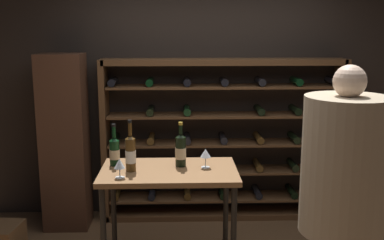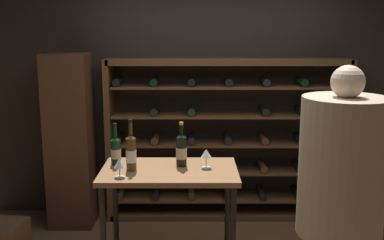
{
  "view_description": "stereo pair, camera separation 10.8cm",
  "coord_description": "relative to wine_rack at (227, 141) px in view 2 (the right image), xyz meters",
  "views": [
    {
      "loc": [
        -0.3,
        -3.35,
        2.02
      ],
      "look_at": [
        -0.18,
        0.23,
        1.31
      ],
      "focal_mm": 43.28,
      "sensor_mm": 36.0,
      "label": 1
    },
    {
      "loc": [
        -0.19,
        -3.35,
        2.02
      ],
      "look_at": [
        -0.18,
        0.23,
        1.31
      ],
      "focal_mm": 43.28,
      "sensor_mm": 36.0,
      "label": 2
    }
  ],
  "objects": [
    {
      "name": "wine_bottle_green_slim",
      "position": [
        -0.46,
        -1.23,
        0.23
      ],
      "size": [
        0.09,
        0.09,
        0.35
      ],
      "color": "black",
      "rests_on": "tasting_table"
    },
    {
      "name": "back_wall",
      "position": [
        -0.19,
        0.21,
        0.65
      ],
      "size": [
        4.78,
        0.1,
        2.98
      ],
      "primitive_type": "cube",
      "color": "black",
      "rests_on": "ground"
    },
    {
      "name": "wine_bottle_red_label",
      "position": [
        -0.99,
        -1.19,
        0.22
      ],
      "size": [
        0.08,
        0.08,
        0.34
      ],
      "color": "black",
      "rests_on": "tasting_table"
    },
    {
      "name": "person_host_in_suit",
      "position": [
        0.52,
        -2.1,
        0.15
      ],
      "size": [
        0.51,
        0.51,
        1.81
      ],
      "rotation": [
        0.0,
        0.0,
        -3.0
      ],
      "color": "black",
      "rests_on": "ground"
    },
    {
      "name": "wine_glass_stemmed_left",
      "position": [
        -0.91,
        -1.51,
        0.21
      ],
      "size": [
        0.08,
        0.08,
        0.14
      ],
      "color": "silver",
      "rests_on": "tasting_table"
    },
    {
      "name": "tasting_table",
      "position": [
        -0.55,
        -1.32,
        -0.01
      ],
      "size": [
        1.05,
        0.65,
        0.95
      ],
      "color": "brown",
      "rests_on": "ground"
    },
    {
      "name": "wine_bottle_gold_foil",
      "position": [
        -0.84,
        -1.35,
        0.25
      ],
      "size": [
        0.08,
        0.08,
        0.4
      ],
      "color": "#4C3314",
      "rests_on": "tasting_table"
    },
    {
      "name": "wine_glass_stemmed_center",
      "position": [
        -0.27,
        -1.28,
        0.21
      ],
      "size": [
        0.08,
        0.08,
        0.15
      ],
      "color": "silver",
      "rests_on": "tasting_table"
    },
    {
      "name": "wine_rack",
      "position": [
        0.0,
        0.0,
        0.0
      ],
      "size": [
        2.53,
        0.32,
        1.71
      ],
      "color": "brown",
      "rests_on": "ground"
    },
    {
      "name": "display_cabinet",
      "position": [
        -1.62,
        -0.2,
        0.04
      ],
      "size": [
        0.44,
        0.36,
        1.78
      ],
      "primitive_type": "cube",
      "color": "#4C2D1E",
      "rests_on": "ground"
    }
  ]
}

